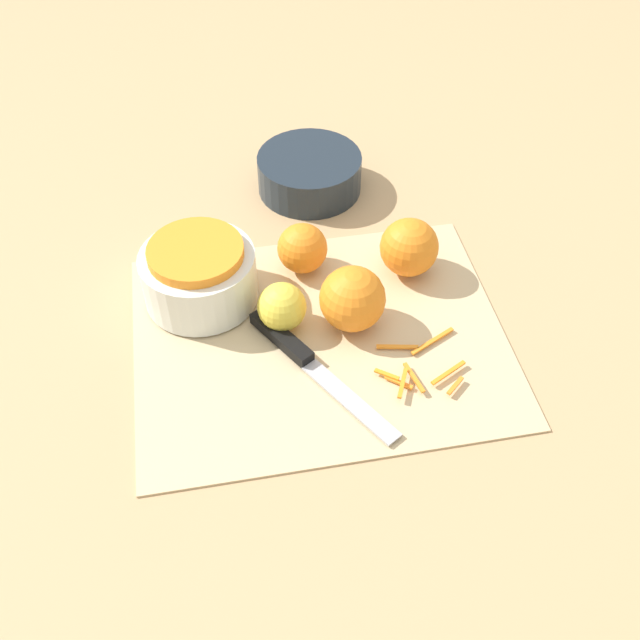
{
  "coord_description": "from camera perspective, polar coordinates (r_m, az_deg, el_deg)",
  "views": [
    {
      "loc": [
        -0.11,
        -0.62,
        0.71
      ],
      "look_at": [
        0.0,
        0.0,
        0.04
      ],
      "focal_mm": 42.0,
      "sensor_mm": 36.0,
      "label": 1
    }
  ],
  "objects": [
    {
      "name": "ground_plane",
      "position": [
        0.95,
        0.0,
        -1.49
      ],
      "size": [
        4.0,
        4.0,
        0.0
      ],
      "primitive_type": "plane",
      "color": "tan"
    },
    {
      "name": "cutting_board",
      "position": [
        0.95,
        0.0,
        -1.37
      ],
      "size": [
        0.47,
        0.37,
        0.01
      ],
      "color": "#CCB284",
      "rests_on": "ground_plane"
    },
    {
      "name": "bowl_speckled",
      "position": [
        0.98,
        -9.22,
        3.55
      ],
      "size": [
        0.15,
        0.15,
        0.08
      ],
      "color": "silver",
      "rests_on": "cutting_board"
    },
    {
      "name": "bowl_dark",
      "position": [
        1.16,
        -0.8,
        11.13
      ],
      "size": [
        0.16,
        0.16,
        0.06
      ],
      "color": "#1E2833",
      "rests_on": "ground_plane"
    },
    {
      "name": "knife",
      "position": [
        0.92,
        -1.82,
        -2.34
      ],
      "size": [
        0.15,
        0.23,
        0.02
      ],
      "rotation": [
        0.0,
        0.0,
        -1.03
      ],
      "color": "black",
      "rests_on": "cutting_board"
    },
    {
      "name": "orange_left",
      "position": [
        0.93,
        2.49,
        1.62
      ],
      "size": [
        0.08,
        0.08,
        0.08
      ],
      "color": "orange",
      "rests_on": "cutting_board"
    },
    {
      "name": "orange_right",
      "position": [
        1.01,
        -1.44,
        5.48
      ],
      "size": [
        0.07,
        0.07,
        0.07
      ],
      "color": "orange",
      "rests_on": "cutting_board"
    },
    {
      "name": "orange_back",
      "position": [
        1.01,
        6.8,
        5.53
      ],
      "size": [
        0.08,
        0.08,
        0.08
      ],
      "color": "orange",
      "rests_on": "cutting_board"
    },
    {
      "name": "lemon",
      "position": [
        0.94,
        -2.92,
        1.01
      ],
      "size": [
        0.06,
        0.06,
        0.06
      ],
      "color": "gold",
      "rests_on": "cutting_board"
    },
    {
      "name": "peel_pile",
      "position": [
        0.91,
        7.51,
        -3.55
      ],
      "size": [
        0.12,
        0.11,
        0.01
      ],
      "color": "orange",
      "rests_on": "cutting_board"
    }
  ]
}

